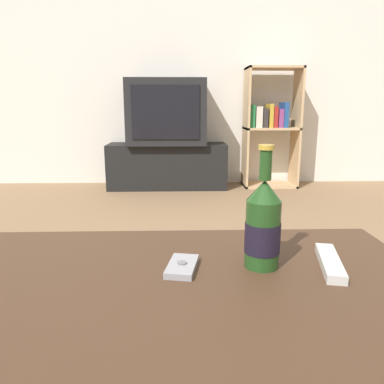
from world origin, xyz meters
name	(u,v)px	position (x,y,z in m)	size (l,w,h in m)	color
back_wall	(178,45)	(0.00, 3.02, 1.30)	(8.00, 0.05, 2.60)	silver
coffee_table	(175,312)	(0.00, 0.00, 0.34)	(1.07, 0.66, 0.40)	#422B1C
tv_stand	(167,166)	(-0.11, 2.77, 0.20)	(1.08, 0.37, 0.41)	black
television	(167,112)	(-0.11, 2.76, 0.69)	(0.69, 0.49, 0.57)	black
bookshelf	(270,124)	(0.84, 2.81, 0.58)	(0.49, 0.30, 1.09)	tan
beer_bottle	(263,225)	(0.19, 0.08, 0.49)	(0.08, 0.08, 0.27)	#1E4219
cell_phone	(182,266)	(0.01, 0.07, 0.41)	(0.08, 0.12, 0.02)	gray
remote_control	(330,262)	(0.34, 0.07, 0.41)	(0.08, 0.19, 0.02)	beige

